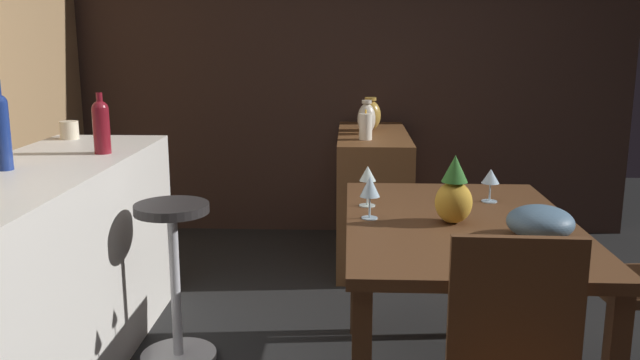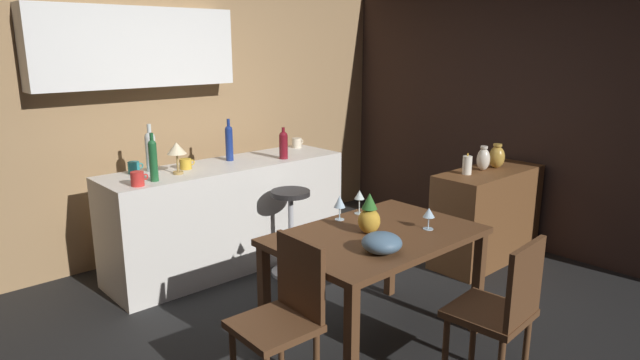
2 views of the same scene
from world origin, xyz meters
TOP-DOWN VIEW (x-y plane):
  - wall_side_right at (2.55, 0.30)m, footprint 0.10×4.40m
  - dining_table at (0.16, -0.33)m, footprint 1.28×0.86m
  - kitchen_counter at (0.17, 1.37)m, footprint 2.10×0.60m
  - sideboard_cabinet at (1.91, -0.05)m, footprint 1.10×0.44m
  - bar_stool at (0.43, 0.85)m, footprint 0.34×0.34m
  - wine_glass_left at (0.46, -0.50)m, footprint 0.07×0.07m
  - wine_glass_right at (0.37, 0.02)m, footprint 0.07×0.07m
  - wine_glass_center at (0.18, 0.02)m, footprint 0.08×0.08m
  - pineapple_centerpiece at (0.13, -0.29)m, footprint 0.14×0.14m
  - fruit_bowl at (-0.05, -0.56)m, footprint 0.23×0.23m
  - wine_bottle_ruby at (0.65, 1.22)m, footprint 0.08×0.08m
  - wine_bottle_cobalt at (0.26, 1.47)m, footprint 0.07×0.07m
  - cup_cream at (1.08, 1.55)m, footprint 0.13×0.09m
  - pillar_candle_tall at (1.64, -0.00)m, footprint 0.08×0.08m
  - vase_ceramic_ivory at (1.86, -0.01)m, footprint 0.11×0.11m
  - vase_brass at (2.03, -0.04)m, footprint 0.14×0.14m

SIDE VIEW (x-z plane):
  - bar_stool at x=0.43m, z-range 0.02..0.75m
  - sideboard_cabinet at x=1.91m, z-range 0.00..0.82m
  - kitchen_counter at x=0.17m, z-range 0.00..0.90m
  - dining_table at x=0.16m, z-range 0.28..1.02m
  - fruit_bowl at x=-0.05m, z-range 0.74..0.86m
  - wine_glass_left at x=0.46m, z-range 0.77..0.91m
  - pineapple_centerpiece at x=0.13m, z-range 0.72..0.98m
  - wine_glass_center at x=0.18m, z-range 0.78..0.94m
  - wine_glass_right at x=0.37m, z-range 0.78..0.95m
  - pillar_candle_tall at x=1.64m, z-range 0.81..0.99m
  - vase_ceramic_ivory at x=1.86m, z-range 0.81..1.03m
  - vase_brass at x=2.03m, z-range 0.81..1.03m
  - cup_cream at x=1.08m, z-range 0.90..0.99m
  - wine_bottle_ruby at x=0.65m, z-range 0.89..1.17m
  - wine_bottle_cobalt at x=0.26m, z-range 0.89..1.25m
  - wall_side_right at x=2.55m, z-range 0.00..2.60m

